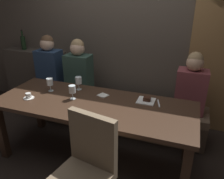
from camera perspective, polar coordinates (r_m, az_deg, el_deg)
ground at (r=2.88m, az=-4.25°, el=-16.55°), size 9.00×9.00×0.00m
back_wall_tiled at (r=3.37m, az=3.77°, el=17.50°), size 6.00×0.12×3.00m
back_counter at (r=4.16m, az=-18.33°, el=3.01°), size 1.10×0.28×0.95m
dining_table at (r=2.51m, az=-4.70°, el=-5.12°), size 2.20×0.84×0.74m
banquette_bench at (r=3.29m, az=0.60°, el=-6.08°), size 2.50×0.44×0.45m
chair_near_side at (r=1.94m, az=-6.68°, el=-18.49°), size 0.51×0.51×0.98m
diner_redhead at (r=3.52m, az=-15.54°, el=6.04°), size 0.36×0.24×0.83m
diner_bearded at (r=3.24m, az=-8.43°, el=5.01°), size 0.36×0.24×0.82m
diner_far_end at (r=2.90m, az=19.49°, el=1.13°), size 0.36×0.24×0.77m
wine_bottle_dark_red at (r=4.12m, az=-21.51°, el=11.02°), size 0.08×0.08×0.33m
wine_glass_center_back at (r=2.78m, az=-8.45°, el=2.15°), size 0.08×0.08×0.16m
wine_glass_end_right at (r=2.54m, az=-10.02°, el=-0.08°), size 0.08×0.08×0.16m
wine_glass_near_left at (r=2.81m, az=-15.45°, el=1.84°), size 0.08×0.08×0.16m
espresso_cup at (r=2.72m, az=-20.34°, el=-1.60°), size 0.12×0.12×0.06m
dessert_plate at (r=2.52m, az=8.68°, el=-2.67°), size 0.19×0.19×0.05m
fork_on_table at (r=2.50m, az=11.69°, el=-3.43°), size 0.06×0.17×0.01m
folded_napkin at (r=2.63m, az=-2.28°, el=-1.47°), size 0.14×0.13×0.01m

